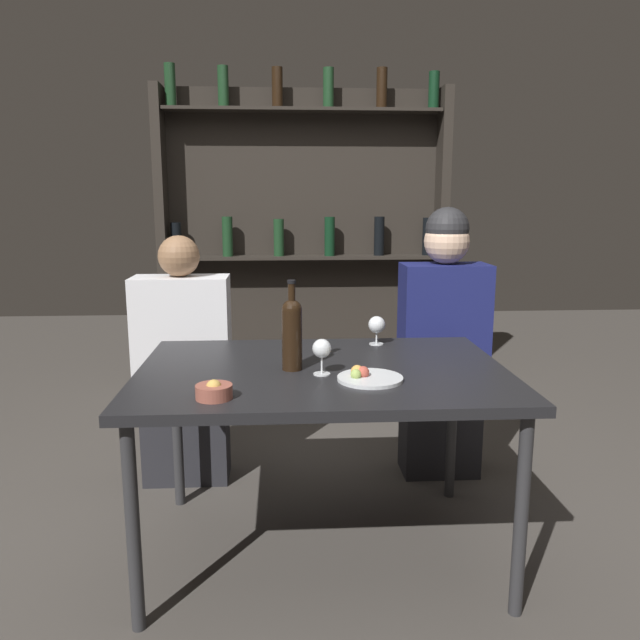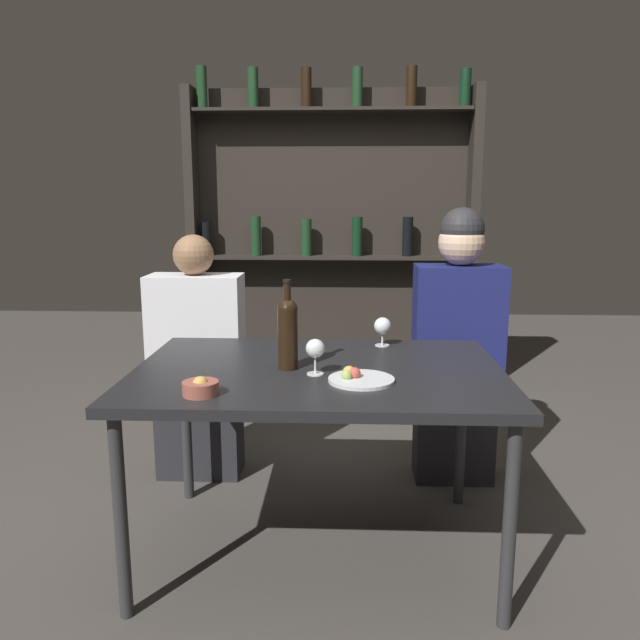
# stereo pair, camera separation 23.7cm
# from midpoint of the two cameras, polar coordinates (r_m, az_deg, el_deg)

# --- Properties ---
(ground_plane) EXTENTS (10.00, 10.00, 0.00)m
(ground_plane) POSITION_cam_midpoint_polar(r_m,az_deg,el_deg) (2.56, -2.62, -20.31)
(ground_plane) COLOR #47423D
(dining_table) EXTENTS (1.33, 0.94, 0.73)m
(dining_table) POSITION_cam_midpoint_polar(r_m,az_deg,el_deg) (2.29, -2.77, -5.81)
(dining_table) COLOR black
(dining_table) RESTS_ON ground_plane
(wine_rack_wall) EXTENTS (1.87, 0.21, 2.14)m
(wine_rack_wall) POSITION_cam_midpoint_polar(r_m,az_deg,el_deg) (4.15, -3.17, 7.73)
(wine_rack_wall) COLOR #28231E
(wine_rack_wall) RESTS_ON ground_plane
(wine_bottle) EXTENTS (0.07, 0.07, 0.32)m
(wine_bottle) POSITION_cam_midpoint_polar(r_m,az_deg,el_deg) (2.22, -5.64, -1.01)
(wine_bottle) COLOR black
(wine_bottle) RESTS_ON dining_table
(wine_glass_0) EXTENTS (0.07, 0.07, 0.12)m
(wine_glass_0) POSITION_cam_midpoint_polar(r_m,az_deg,el_deg) (2.61, 2.63, -0.52)
(wine_glass_0) COLOR silver
(wine_glass_0) RESTS_ON dining_table
(wine_glass_1) EXTENTS (0.07, 0.07, 0.13)m
(wine_glass_1) POSITION_cam_midpoint_polar(r_m,az_deg,el_deg) (2.16, -2.97, -2.77)
(wine_glass_1) COLOR silver
(wine_glass_1) RESTS_ON dining_table
(food_plate_0) EXTENTS (0.22, 0.22, 0.05)m
(food_plate_0) POSITION_cam_midpoint_polar(r_m,az_deg,el_deg) (2.12, 1.13, -5.26)
(food_plate_0) COLOR silver
(food_plate_0) RESTS_ON dining_table
(snack_bowl) EXTENTS (0.11, 0.11, 0.06)m
(snack_bowl) POSITION_cam_midpoint_polar(r_m,az_deg,el_deg) (1.97, -13.11, -6.39)
(snack_bowl) COLOR #995142
(snack_bowl) RESTS_ON dining_table
(seated_person_left) EXTENTS (0.44, 0.22, 1.17)m
(seated_person_left) POSITION_cam_midpoint_polar(r_m,az_deg,el_deg) (3.02, -14.57, -4.45)
(seated_person_left) COLOR #26262B
(seated_person_left) RESTS_ON ground_plane
(seated_person_right) EXTENTS (0.41, 0.22, 1.29)m
(seated_person_right) POSITION_cam_midpoint_polar(r_m,az_deg,el_deg) (3.01, 8.96, -2.50)
(seated_person_right) COLOR #26262B
(seated_person_right) RESTS_ON ground_plane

